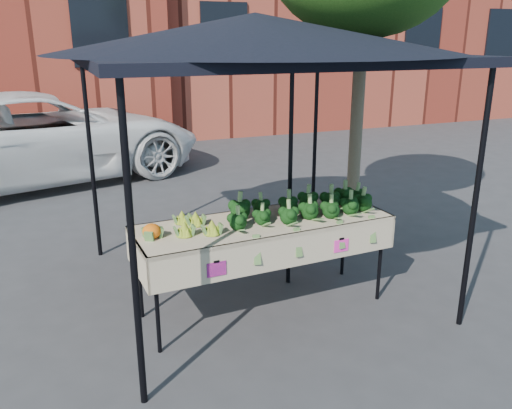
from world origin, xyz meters
name	(u,v)px	position (x,y,z in m)	size (l,w,h in m)	color
ground	(262,301)	(0.00, 0.00, 0.00)	(90.00, 90.00, 0.00)	#2F2F32
table	(264,265)	(-0.04, -0.13, 0.45)	(2.44, 0.92, 0.90)	#BAB091
canopy	(255,159)	(0.07, 0.37, 1.37)	(3.16, 3.16, 2.74)	black
broccoli_heap	(301,204)	(0.35, -0.11, 1.01)	(1.57, 0.54, 0.22)	black
romanesco_cluster	(193,220)	(-0.70, -0.10, 0.99)	(0.40, 0.54, 0.17)	#9DAE24
cauliflower_pair	(152,230)	(-1.09, -0.18, 0.98)	(0.17, 0.17, 0.15)	orange
vehicle	(24,13)	(-1.94, 5.78, 2.91)	(2.69, 1.62, 5.83)	white
street_tree	(360,67)	(1.62, 0.98, 2.20)	(2.23, 2.23, 4.39)	#1E4C14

